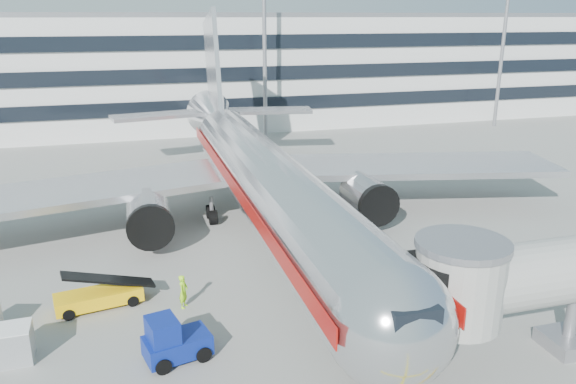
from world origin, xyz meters
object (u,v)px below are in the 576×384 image
object	(u,v)px
cargo_container_right	(14,344)
ramp_worker	(183,291)
belt_loader	(99,296)
baggage_tug	(173,341)
main_jet	(258,173)

from	to	relation	value
cargo_container_right	ramp_worker	xyz separation A→B (m)	(7.99, 2.84, 0.10)
cargo_container_right	ramp_worker	distance (m)	8.48
belt_loader	cargo_container_right	xyz separation A→B (m)	(-3.54, -4.16, 0.19)
baggage_tug	main_jet	bearing A→B (deg)	63.59
cargo_container_right	ramp_worker	size ratio (longest dim) A/B	0.89
main_jet	cargo_container_right	size ratio (longest dim) A/B	30.32
main_jet	ramp_worker	world-z (taller)	main_jet
main_jet	ramp_worker	size ratio (longest dim) A/B	27.10
belt_loader	baggage_tug	distance (m)	7.07
ramp_worker	cargo_container_right	bearing A→B (deg)	138.12
main_jet	baggage_tug	distance (m)	17.60
cargo_container_right	ramp_worker	bearing A→B (deg)	19.54
main_jet	cargo_container_right	world-z (taller)	main_jet
main_jet	baggage_tug	world-z (taller)	main_jet
main_jet	belt_loader	xyz separation A→B (m)	(-11.16, -9.33, -3.58)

